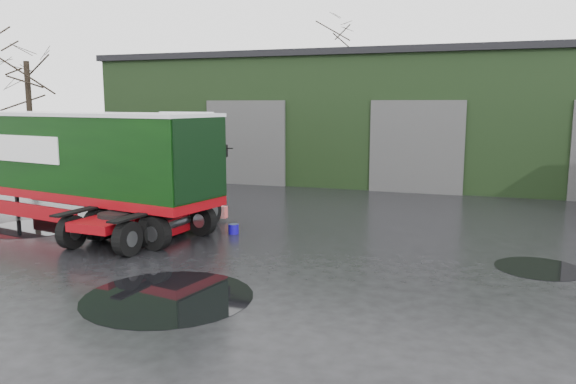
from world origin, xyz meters
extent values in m
plane|color=black|center=(0.00, 0.00, 0.00)|extent=(100.00, 100.00, 0.00)
cube|color=black|center=(2.00, 20.00, 3.00)|extent=(32.00, 12.00, 6.00)
cube|color=black|center=(2.00, 20.00, 6.15)|extent=(32.40, 12.40, 0.30)
cylinder|color=#11068D|center=(-2.21, 4.27, 0.14)|extent=(0.39, 0.39, 0.29)
cylinder|color=black|center=(-1.13, -1.24, 0.00)|extent=(3.46, 3.46, 0.01)
cylinder|color=black|center=(6.13, 3.40, 0.00)|extent=(2.02, 2.02, 0.01)
cylinder|color=black|center=(-8.50, 2.88, 0.00)|extent=(2.86, 2.86, 0.01)
camera|label=1|loc=(4.74, -10.68, 3.87)|focal=35.00mm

